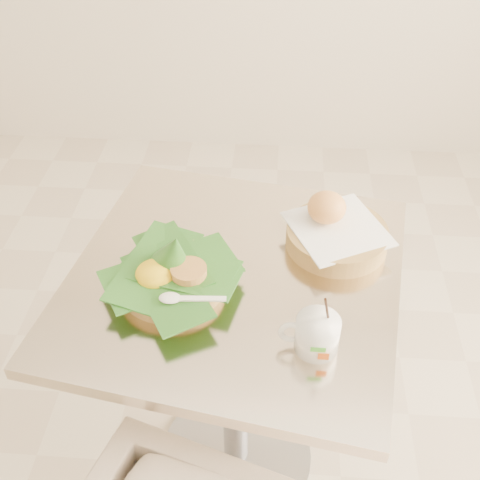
# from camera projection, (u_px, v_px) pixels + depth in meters

# --- Properties ---
(floor) EXTENTS (3.60, 3.60, 0.00)m
(floor) POSITION_uv_depth(u_px,v_px,m) (186.00, 466.00, 1.76)
(floor) COLOR beige
(floor) RESTS_ON ground
(cafe_table) EXTENTS (0.81, 0.81, 0.75)m
(cafe_table) POSITION_uv_depth(u_px,v_px,m) (235.00, 340.00, 1.44)
(cafe_table) COLOR gray
(cafe_table) RESTS_ON floor
(rice_basket) EXTENTS (0.28, 0.28, 0.14)m
(rice_basket) POSITION_uv_depth(u_px,v_px,m) (171.00, 272.00, 1.25)
(rice_basket) COLOR #A48246
(rice_basket) RESTS_ON cafe_table
(bread_basket) EXTENTS (0.26, 0.26, 0.12)m
(bread_basket) POSITION_uv_depth(u_px,v_px,m) (335.00, 232.00, 1.35)
(bread_basket) COLOR #A48246
(bread_basket) RESTS_ON cafe_table
(coffee_mug) EXTENTS (0.12, 0.09, 0.14)m
(coffee_mug) POSITION_uv_depth(u_px,v_px,m) (316.00, 333.00, 1.12)
(coffee_mug) COLOR white
(coffee_mug) RESTS_ON cafe_table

